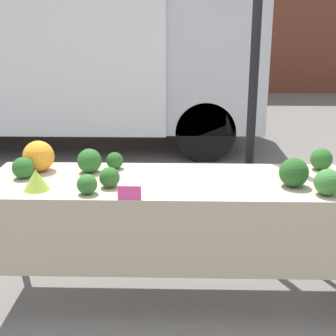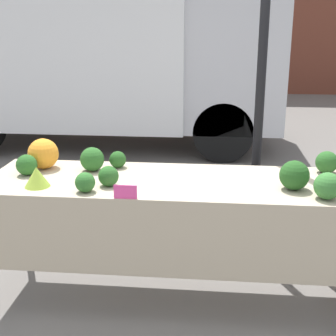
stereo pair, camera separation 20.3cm
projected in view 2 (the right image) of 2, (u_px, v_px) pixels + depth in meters
The scene contains 15 objects.
ground_plane at pixel (168, 294), 3.27m from camera, with size 40.00×40.00×0.00m, color slate.
tent_pole at pixel (261, 84), 3.45m from camera, with size 0.07×0.07×2.77m.
parked_truck at pixel (93, 44), 6.94m from camera, with size 5.12×2.10×2.84m.
market_table at pixel (167, 199), 2.98m from camera, with size 2.36×0.74×0.85m.
orange_cauliflower at pixel (43, 154), 3.22m from camera, with size 0.21×0.21×0.21m.
romanesco_head at pixel (37, 177), 2.87m from camera, with size 0.16×0.16×0.13m.
broccoli_head_0 at pixel (109, 176), 2.88m from camera, with size 0.13×0.13×0.13m.
broccoli_head_1 at pixel (328, 186), 2.67m from camera, with size 0.16×0.16×0.16m.
broccoli_head_2 at pixel (27, 165), 3.09m from camera, with size 0.14×0.14×0.14m.
broccoli_head_3 at pixel (327, 162), 3.13m from camera, with size 0.15×0.15×0.15m.
broccoli_head_4 at pixel (294, 175), 2.81m from camera, with size 0.18×0.18×0.18m.
broccoli_head_5 at pixel (85, 182), 2.78m from camera, with size 0.12×0.12×0.12m.
broccoli_head_6 at pixel (92, 159), 3.17m from camera, with size 0.16×0.16×0.16m.
broccoli_head_7 at pixel (118, 159), 3.25m from camera, with size 0.12×0.12×0.12m.
price_sign at pixel (125, 192), 2.68m from camera, with size 0.14×0.01×0.08m.
Camera 2 is at (0.27, -2.84, 1.82)m, focal length 50.00 mm.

